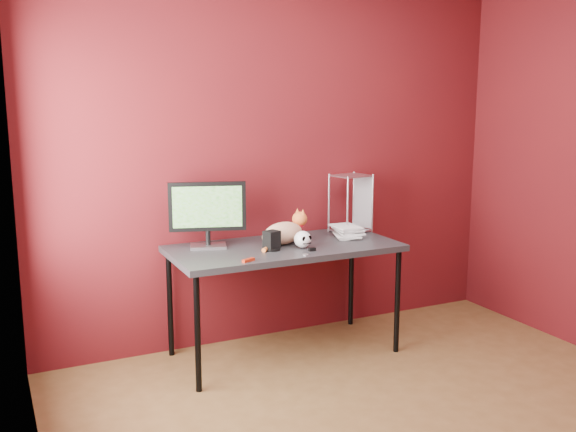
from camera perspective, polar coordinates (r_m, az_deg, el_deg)
name	(u,v)px	position (r m, az deg, el deg)	size (l,w,h in m)	color
room	(441,156)	(3.03, 13.46, 5.24)	(3.52, 3.52, 2.61)	brown
desk	(284,253)	(4.23, -0.32, -3.29)	(1.50, 0.70, 0.75)	black
monitor	(207,211)	(4.15, -7.17, 0.43)	(0.48, 0.22, 0.43)	silver
cat	(283,233)	(4.24, -0.41, -1.51)	(0.42, 0.30, 0.22)	#C06628
skull_mug	(303,239)	(4.14, 1.32, -2.08)	(0.11, 0.11, 0.11)	white
speaker	(272,241)	(4.08, -1.46, -2.25)	(0.11, 0.11, 0.13)	black
book_stack	(337,173)	(4.41, 4.37, 3.80)	(0.23, 0.26, 0.89)	beige
wire_rack	(351,203)	(4.63, 5.59, 1.15)	(0.28, 0.24, 0.42)	silver
pocket_knife	(248,260)	(3.81, -3.54, -3.94)	(0.09, 0.02, 0.02)	#9A200B
black_gadget	(312,249)	(4.07, 2.15, -2.97)	(0.04, 0.03, 0.02)	black
washer	(306,255)	(3.97, 1.60, -3.45)	(0.04, 0.04, 0.00)	silver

